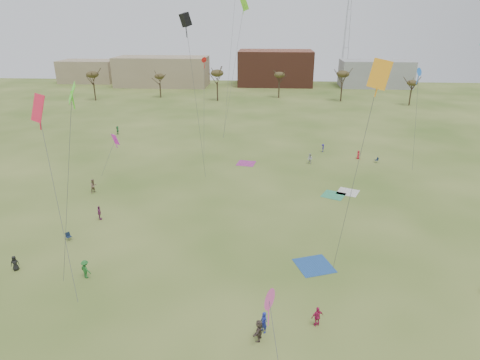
# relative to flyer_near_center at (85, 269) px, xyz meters

# --- Properties ---
(ground) EXTENTS (260.00, 260.00, 0.00)m
(ground) POSITION_rel_flyer_near_center_xyz_m (13.56, -0.16, -0.91)
(ground) COLOR #39571B
(ground) RESTS_ON ground
(flyer_near_center) EXTENTS (1.36, 1.15, 1.82)m
(flyer_near_center) POSITION_rel_flyer_near_center_xyz_m (0.00, 0.00, 0.00)
(flyer_near_center) COLOR #246C29
(flyer_near_center) RESTS_ON ground
(flyer_near_right) EXTENTS (0.76, 0.77, 1.78)m
(flyer_near_right) POSITION_rel_flyer_near_center_xyz_m (16.65, -5.92, -0.02)
(flyer_near_right) COLOR #202A97
(flyer_near_right) RESTS_ON ground
(spectator_fore_a) EXTENTS (1.10, 0.79, 1.73)m
(spectator_fore_a) POSITION_rel_flyer_near_center_xyz_m (20.84, -4.92, -0.05)
(spectator_fore_a) COLOR #BB2057
(spectator_fore_a) RESTS_ON ground
(spectator_fore_b) EXTENTS (1.16, 1.22, 1.98)m
(spectator_fore_b) POSITION_rel_flyer_near_center_xyz_m (-7.32, 19.47, 0.08)
(spectator_fore_b) COLOR #856654
(spectator_fore_b) RESTS_ON ground
(spectator_fore_c) EXTENTS (0.92, 1.73, 1.78)m
(spectator_fore_c) POSITION_rel_flyer_near_center_xyz_m (16.30, -6.79, -0.02)
(spectator_fore_c) COLOR brown
(spectator_fore_c) RESTS_ON ground
(flyer_mid_a) EXTENTS (0.88, 0.75, 1.53)m
(flyer_mid_a) POSITION_rel_flyer_near_center_xyz_m (-7.29, 0.69, -0.15)
(flyer_mid_a) COLOR black
(flyer_mid_a) RESTS_ON ground
(spectator_mid_d) EXTENTS (0.85, 1.11, 1.75)m
(spectator_mid_d) POSITION_rel_flyer_near_center_xyz_m (-3.34, 11.58, -0.03)
(spectator_mid_d) COLOR #863868
(spectator_mid_d) RESTS_ON ground
(spectator_mid_e) EXTENTS (1.07, 1.05, 1.74)m
(spectator_mid_e) POSITION_rel_flyer_near_center_xyz_m (23.66, 33.70, -0.04)
(spectator_mid_e) COLOR silver
(spectator_mid_e) RESTS_ON ground
(flyer_far_a) EXTENTS (1.03, 1.63, 1.68)m
(flyer_far_a) POSITION_rel_flyer_near_center_xyz_m (-14.79, 49.72, -0.07)
(flyer_far_a) COLOR #297D40
(flyer_far_a) RESTS_ON ground
(flyer_far_b) EXTENTS (0.79, 0.87, 1.49)m
(flyer_far_b) POSITION_rel_flyer_near_center_xyz_m (32.20, 36.88, -0.17)
(flyer_far_b) COLOR red
(flyer_far_b) RESTS_ON ground
(flyer_far_c) EXTENTS (0.54, 0.93, 1.43)m
(flyer_far_c) POSITION_rel_flyer_near_center_xyz_m (26.57, 40.47, -0.20)
(flyer_far_c) COLOR navy
(flyer_far_c) RESTS_ON ground
(blanket_blue) EXTENTS (4.27, 4.27, 0.03)m
(blanket_blue) POSITION_rel_flyer_near_center_xyz_m (21.46, 3.45, -0.91)
(blanket_blue) COLOR #23509A
(blanket_blue) RESTS_ON ground
(blanket_cream) EXTENTS (3.62, 3.62, 0.03)m
(blanket_cream) POSITION_rel_flyer_near_center_xyz_m (27.95, 22.07, -0.91)
(blanket_cream) COLOR silver
(blanket_cream) RESTS_ON ground
(blanket_plum) EXTENTS (3.36, 3.36, 0.03)m
(blanket_plum) POSITION_rel_flyer_near_center_xyz_m (13.07, 33.11, -0.91)
(blanket_plum) COLOR #A63386
(blanket_plum) RESTS_ON ground
(blanket_olive) EXTENTS (3.81, 3.81, 0.03)m
(blanket_olive) POSITION_rel_flyer_near_center_xyz_m (25.79, 20.87, -0.91)
(blanket_olive) COLOR #389B69
(blanket_olive) RESTS_ON ground
(camp_chair_left) EXTENTS (0.74, 0.73, 0.87)m
(camp_chair_left) POSITION_rel_flyer_near_center_xyz_m (-4.83, 6.56, -0.65)
(camp_chair_left) COLOR #132036
(camp_chair_left) RESTS_ON ground
(camp_chair_right) EXTENTS (0.68, 0.65, 0.87)m
(camp_chair_right) POSITION_rel_flyer_near_center_xyz_m (34.90, 35.14, -0.65)
(camp_chair_right) COLOR #142238
(camp_chair_right) RESTS_ON ground
(kites_aloft) EXTENTS (64.87, 64.40, 27.82)m
(kites_aloft) POSITION_rel_flyer_near_center_xyz_m (12.04, 28.82, 19.93)
(kites_aloft) COLOR red
(kites_aloft) RESTS_ON ground
(tree_line) EXTENTS (117.44, 49.32, 8.91)m
(tree_line) POSITION_rel_flyer_near_center_xyz_m (10.72, 78.96, 6.18)
(tree_line) COLOR #3A2B1E
(tree_line) RESTS_ON ground
(building_tan) EXTENTS (32.00, 14.00, 10.00)m
(building_tan) POSITION_rel_flyer_near_center_xyz_m (-21.44, 114.84, 4.09)
(building_tan) COLOR #937F60
(building_tan) RESTS_ON ground
(building_brick) EXTENTS (26.00, 16.00, 12.00)m
(building_brick) POSITION_rel_flyer_near_center_xyz_m (18.56, 119.84, 5.09)
(building_brick) COLOR brown
(building_brick) RESTS_ON ground
(building_grey) EXTENTS (24.00, 12.00, 9.00)m
(building_grey) POSITION_rel_flyer_near_center_xyz_m (53.56, 117.84, 3.59)
(building_grey) COLOR gray
(building_grey) RESTS_ON ground
(building_tan_west) EXTENTS (20.00, 12.00, 8.00)m
(building_tan_west) POSITION_rel_flyer_near_center_xyz_m (-51.44, 121.84, 3.09)
(building_tan_west) COLOR #937F60
(building_tan_west) RESTS_ON ground
(radio_tower) EXTENTS (1.51, 1.72, 41.00)m
(radio_tower) POSITION_rel_flyer_near_center_xyz_m (43.56, 124.84, 18.30)
(radio_tower) COLOR #9EA3A8
(radio_tower) RESTS_ON ground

